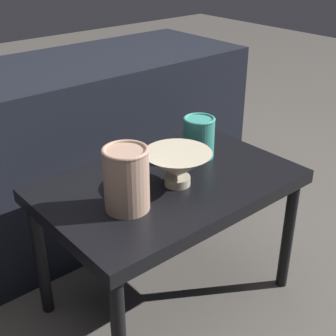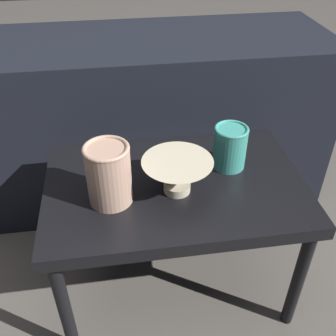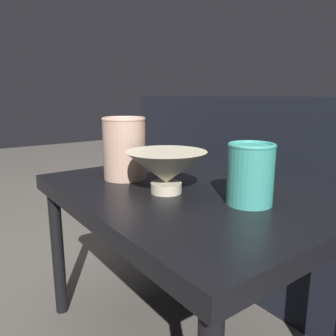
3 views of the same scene
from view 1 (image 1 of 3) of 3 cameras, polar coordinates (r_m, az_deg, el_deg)
ground_plane at (r=1.59m, az=0.10°, el=-15.31°), size 8.00×8.00×0.00m
table at (r=1.36m, az=0.11°, el=-3.19°), size 0.73×0.47×0.44m
couch_backdrop at (r=1.81m, az=-11.58°, el=2.18°), size 1.36×0.50×0.66m
bowl at (r=1.29m, az=1.16°, el=0.31°), size 0.19×0.19×0.10m
vase_textured_left at (r=1.17m, az=-5.10°, el=-1.24°), size 0.12×0.12×0.17m
vase_colorful_right at (r=1.45m, az=3.77°, el=3.83°), size 0.10×0.10×0.13m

